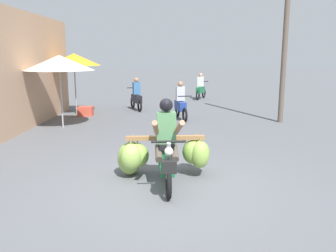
% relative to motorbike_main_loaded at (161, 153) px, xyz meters
% --- Properties ---
extents(ground_plane, '(120.00, 120.00, 0.00)m').
position_rel_motorbike_main_loaded_xyz_m(ground_plane, '(0.11, -0.53, -0.50)').
color(ground_plane, '#56595E').
extents(motorbike_main_loaded, '(1.86, 1.82, 1.58)m').
position_rel_motorbike_main_loaded_xyz_m(motorbike_main_loaded, '(0.00, 0.00, 0.00)').
color(motorbike_main_loaded, black).
rests_on(motorbike_main_loaded, ground).
extents(motorbike_distant_ahead_left, '(0.74, 1.54, 1.40)m').
position_rel_motorbike_main_loaded_xyz_m(motorbike_distant_ahead_left, '(1.58, 12.54, 0.07)').
color(motorbike_distant_ahead_left, black).
rests_on(motorbike_distant_ahead_left, ground).
extents(motorbike_distant_ahead_right, '(0.77, 1.53, 1.40)m').
position_rel_motorbike_main_loaded_xyz_m(motorbike_distant_ahead_right, '(-1.44, 8.56, 0.07)').
color(motorbike_distant_ahead_right, black).
rests_on(motorbike_distant_ahead_right, ground).
extents(motorbike_distant_far_ahead, '(0.61, 1.59, 1.40)m').
position_rel_motorbike_main_loaded_xyz_m(motorbike_distant_far_ahead, '(0.43, 6.39, 0.07)').
color(motorbike_distant_far_ahead, black).
rests_on(motorbike_distant_far_ahead, ground).
extents(market_umbrella_near_shop, '(2.20, 2.20, 2.33)m').
position_rel_motorbike_main_loaded_xyz_m(market_umbrella_near_shop, '(-3.42, 4.75, 1.60)').
color(market_umbrella_near_shop, '#99999E').
rests_on(market_umbrella_near_shop, ground).
extents(market_umbrella_further_along, '(2.07, 2.07, 2.40)m').
position_rel_motorbike_main_loaded_xyz_m(market_umbrella_further_along, '(-3.75, 7.51, 1.67)').
color(market_umbrella_further_along, '#99999E').
rests_on(market_umbrella_further_along, ground).
extents(produce_crate, '(0.56, 0.40, 0.36)m').
position_rel_motorbike_main_loaded_xyz_m(produce_crate, '(-3.27, 7.09, -0.32)').
color(produce_crate, '#CC4C38').
rests_on(produce_crate, ground).
extents(utility_pole, '(0.18, 0.18, 6.90)m').
position_rel_motorbike_main_loaded_xyz_m(utility_pole, '(3.96, 5.93, 2.95)').
color(utility_pole, brown).
rests_on(utility_pole, ground).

